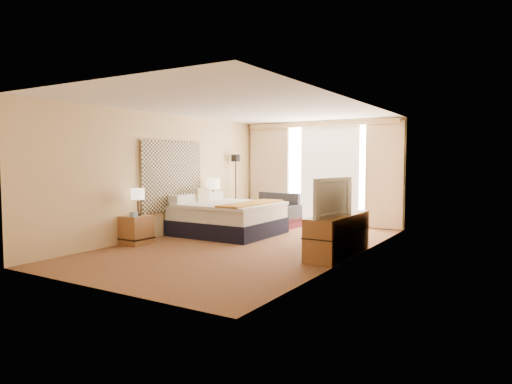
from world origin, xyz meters
The scene contains 21 objects.
floor centered at (0.00, 0.00, 0.00)m, with size 4.20×7.00×0.02m, color #581919.
ceiling centered at (0.00, 0.00, 2.60)m, with size 4.20×7.00×0.02m, color silver.
wall_back centered at (0.00, 3.50, 1.30)m, with size 4.20×0.02×2.60m, color #D4AC81.
wall_front centered at (0.00, -3.50, 1.30)m, with size 4.20×0.02×2.60m, color #D4AC81.
wall_left centered at (-2.10, 0.00, 1.30)m, with size 0.02×7.00×2.60m, color #D4AC81.
wall_right centered at (2.10, 0.00, 1.30)m, with size 0.02×7.00×2.60m, color #D4AC81.
headboard centered at (-2.06, 0.20, 1.28)m, with size 0.06×1.85×1.50m, color black.
nightstand_left centered at (-1.87, -1.05, 0.28)m, with size 0.45×0.52×0.55m, color olive.
nightstand_right centered at (-1.87, 1.45, 0.28)m, with size 0.45×0.52×0.55m, color olive.
media_dresser centered at (1.83, 0.00, 0.35)m, with size 0.50×1.80×0.70m, color olive.
window centered at (0.25, 3.47, 1.32)m, with size 2.30×0.02×2.30m, color white.
curtains centered at (0.00, 3.39, 1.41)m, with size 4.12×0.19×2.56m.
bed centered at (-1.06, 0.85, 0.36)m, with size 2.04×1.87×0.99m.
loveseat centered at (-0.82, 2.49, 0.27)m, with size 1.36×0.83×0.81m.
floor_lamp centered at (-1.90, 2.42, 1.25)m, with size 0.22×0.22×1.76m.
desk_chair centered at (1.42, 0.66, 0.48)m, with size 0.53×0.53×1.08m.
lamp_left centered at (-1.85, -1.02, 0.96)m, with size 0.25×0.25×0.53m.
lamp_right centered at (-1.85, 1.40, 1.05)m, with size 0.31×0.31×0.65m.
tissue_box centered at (-1.76, -1.21, 0.60)m, with size 0.11×0.11×0.10m, color #7D9CC2.
telephone centered at (-1.74, 1.57, 0.58)m, with size 0.16×0.13×0.06m, color black.
television centered at (1.78, -0.37, 1.02)m, with size 1.11×0.15×0.64m, color black.
Camera 1 is at (4.64, -7.27, 1.62)m, focal length 32.00 mm.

